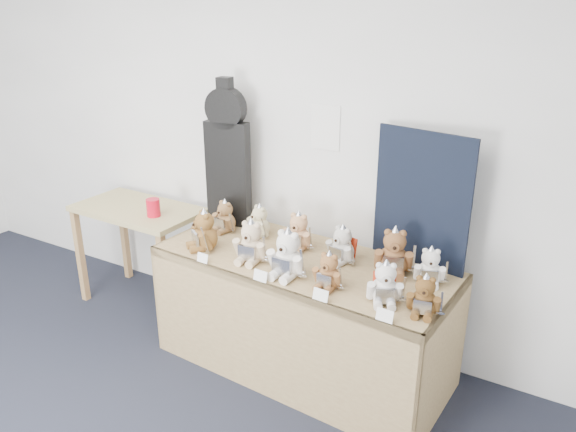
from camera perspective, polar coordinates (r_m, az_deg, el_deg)
The scene contains 22 objects.
room_shell at distance 3.75m, azimuth 3.80°, elevation 8.97°, with size 6.00×6.00×6.00m.
display_table at distance 3.58m, azimuth 0.84°, elevation -7.39°, with size 1.95×0.90×0.80m.
side_table at distance 4.55m, azimuth -14.89°, elevation -0.67°, with size 1.01×0.57×0.83m.
guitar_case at distance 3.99m, azimuth -6.16°, elevation 6.17°, with size 0.33×0.14×1.05m.
navy_board at distance 3.46m, azimuth 13.39°, elevation 1.63°, with size 0.63×0.02×0.84m, color black.
red_cup at distance 4.27m, azimuth -13.53°, elevation 0.83°, with size 0.10×0.10×0.13m, color red.
teddy_front_far_left at distance 3.71m, azimuth -8.54°, elevation -1.60°, with size 0.24×0.24×0.30m.
teddy_front_left at distance 3.50m, azimuth -3.77°, elevation -2.78°, with size 0.25×0.21×0.30m.
teddy_front_centre at distance 3.31m, azimuth -0.06°, elevation -4.05°, with size 0.27×0.21×0.33m.
teddy_front_right at distance 3.20m, azimuth 4.12°, elevation -5.71°, with size 0.20×0.16×0.24m.
teddy_front_far_right at distance 3.08m, azimuth 9.84°, elevation -6.89°, with size 0.22×0.21×0.27m.
teddy_front_end at distance 3.02m, azimuth 13.68°, elevation -7.99°, with size 0.21×0.18×0.25m.
teddy_back_left at distance 3.88m, azimuth -2.96°, elevation -0.64°, with size 0.20×0.20×0.25m.
teddy_back_centre_left at distance 3.67m, azimuth 1.04°, elevation -1.72°, with size 0.23×0.19×0.28m.
teddy_back_centre_right at distance 3.51m, azimuth 5.49°, elevation -3.06°, with size 0.22×0.20×0.27m.
teddy_back_right at distance 3.40m, azimuth 10.72°, elevation -3.76°, with size 0.27×0.25×0.32m.
teddy_back_end at distance 3.34m, azimuth 14.22°, elevation -5.11°, with size 0.21×0.19×0.25m.
teddy_back_far_left at distance 3.98m, azimuth -6.43°, elevation -0.15°, with size 0.21×0.18×0.25m.
entry_card_a at distance 3.55m, azimuth -8.68°, elevation -4.24°, with size 0.08×0.00×0.06m, color white.
entry_card_b at distance 3.29m, azimuth -2.82°, elevation -6.09°, with size 0.09×0.00×0.07m, color white.
entry_card_c at distance 3.09m, azimuth 3.33°, elevation -8.02°, with size 0.09×0.00×0.07m, color white.
entry_card_d at distance 2.95m, azimuth 9.79°, elevation -9.92°, with size 0.09×0.00×0.07m, color white.
Camera 1 is at (2.44, -0.78, 2.34)m, focal length 35.00 mm.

